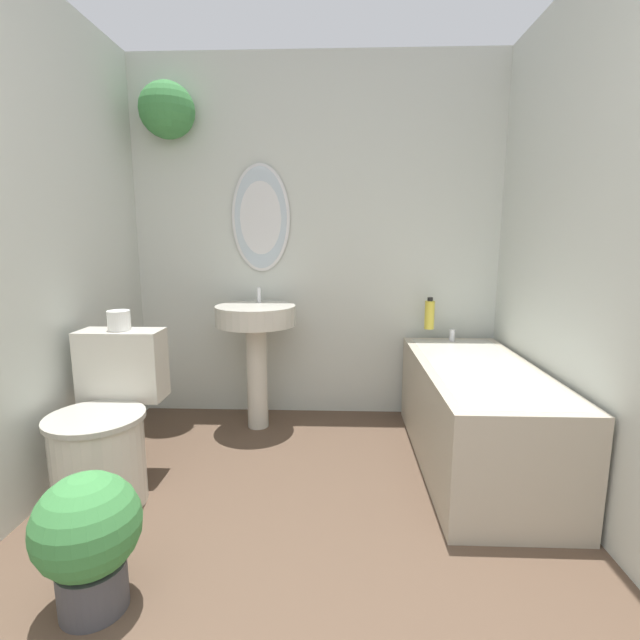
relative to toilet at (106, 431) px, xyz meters
The scene contains 7 objects.
wall_back 1.72m from the toilet, 53.82° to the left, with size 2.57×0.35×2.40m.
toilet is the anchor object (origin of this frame).
pedestal_sink 1.07m from the toilet, 55.63° to the left, with size 0.51×0.51×0.91m.
bathtub 1.89m from the toilet, 11.64° to the left, with size 0.60×1.41×0.63m.
shampoo_bottle 2.01m from the toilet, 30.41° to the left, with size 0.06×0.06×0.21m.
potted_plant 0.75m from the toilet, 67.48° to the right, with size 0.34×0.34×0.48m.
toilet_paper_roll 0.54m from the toilet, 90.00° to the left, with size 0.11×0.11×0.10m.
Camera 1 is at (0.15, -0.28, 1.23)m, focal length 26.00 mm.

